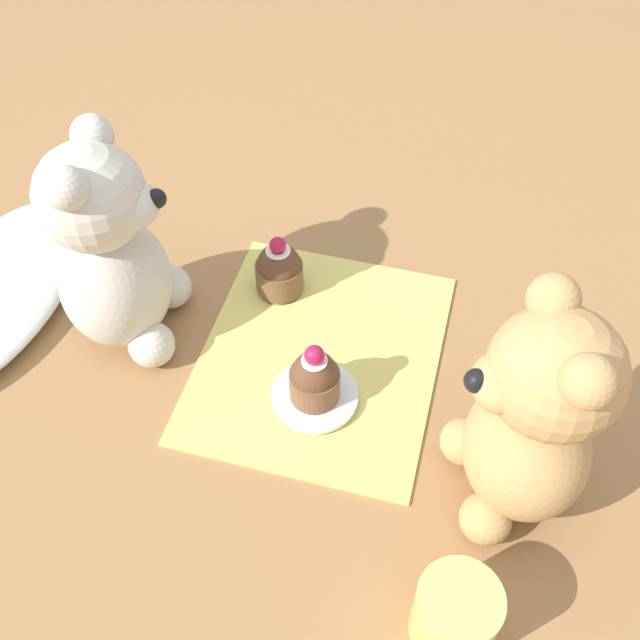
% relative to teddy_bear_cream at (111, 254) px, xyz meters
% --- Properties ---
extents(ground_plane, '(4.00, 4.00, 0.00)m').
position_rel_teddy_bear_cream_xyz_m(ground_plane, '(0.01, -0.19, -0.10)').
color(ground_plane, '#9E7042').
extents(knitted_placemat, '(0.27, 0.23, 0.01)m').
position_rel_teddy_bear_cream_xyz_m(knitted_placemat, '(0.01, -0.19, -0.10)').
color(knitted_placemat, '#E0D166').
rests_on(knitted_placemat, ground_plane).
extents(teddy_bear_cream, '(0.13, 0.12, 0.23)m').
position_rel_teddy_bear_cream_xyz_m(teddy_bear_cream, '(0.00, 0.00, 0.00)').
color(teddy_bear_cream, beige).
rests_on(teddy_bear_cream, ground_plane).
extents(teddy_bear_tan, '(0.14, 0.13, 0.22)m').
position_rel_teddy_bear_cream_xyz_m(teddy_bear_tan, '(-0.08, -0.39, 0.00)').
color(teddy_bear_tan, tan).
rests_on(teddy_bear_tan, ground_plane).
extents(cupcake_near_cream_bear, '(0.05, 0.05, 0.07)m').
position_rel_teddy_bear_cream_xyz_m(cupcake_near_cream_bear, '(0.09, -0.13, -0.07)').
color(cupcake_near_cream_bear, brown).
rests_on(cupcake_near_cream_bear, knitted_placemat).
extents(saucer_plate, '(0.08, 0.08, 0.01)m').
position_rel_teddy_bear_cream_xyz_m(saucer_plate, '(-0.04, -0.20, -0.10)').
color(saucer_plate, silver).
rests_on(saucer_plate, knitted_placemat).
extents(cupcake_near_tan_bear, '(0.05, 0.05, 0.07)m').
position_rel_teddy_bear_cream_xyz_m(cupcake_near_tan_bear, '(-0.04, -0.20, -0.07)').
color(cupcake_near_tan_bear, brown).
rests_on(cupcake_near_tan_bear, saucer_plate).
extents(juice_glass, '(0.06, 0.06, 0.06)m').
position_rel_teddy_bear_cream_xyz_m(juice_glass, '(-0.21, -0.36, -0.07)').
color(juice_glass, '#EADB66').
rests_on(juice_glass, ground_plane).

